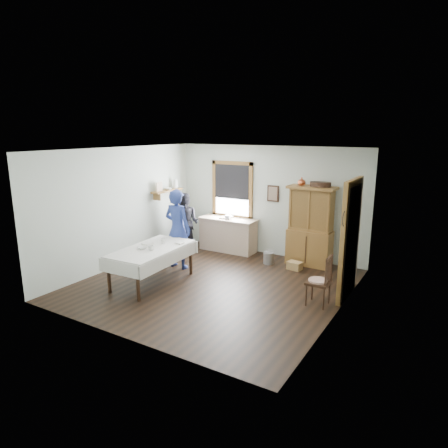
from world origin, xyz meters
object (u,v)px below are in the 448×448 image
at_px(pail, 269,258).
at_px(china_hutch, 310,226).
at_px(wicker_basket, 295,266).
at_px(work_counter, 228,235).
at_px(woman_blue, 178,232).
at_px(dining_table, 152,265).
at_px(figure_dark, 186,225).
at_px(spindle_chair, 319,280).

bearing_deg(pail, china_hutch, 27.55).
bearing_deg(wicker_basket, work_counter, 166.75).
height_order(pail, woman_blue, woman_blue).
xyz_separation_m(dining_table, woman_blue, (-0.13, 1.04, 0.46)).
xyz_separation_m(woman_blue, figure_dark, (-0.58, 1.08, -0.13)).
distance_m(pail, woman_blue, 2.22).
height_order(pail, wicker_basket, pail).
xyz_separation_m(china_hutch, dining_table, (-2.35, -2.77, -0.54)).
bearing_deg(work_counter, china_hutch, -0.08).
xyz_separation_m(pail, wicker_basket, (0.68, -0.07, -0.04)).
xyz_separation_m(china_hutch, wicker_basket, (-0.15, -0.50, -0.83)).
xyz_separation_m(china_hutch, spindle_chair, (0.89, -2.04, -0.45)).
bearing_deg(figure_dark, china_hutch, 4.01).
bearing_deg(woman_blue, china_hutch, -144.72).
bearing_deg(work_counter, wicker_basket, -14.00).
relative_size(pail, figure_dark, 0.19).
distance_m(china_hutch, wicker_basket, 0.98).
distance_m(dining_table, spindle_chair, 3.32).
bearing_deg(work_counter, spindle_chair, -34.09).
height_order(work_counter, pail, work_counter).
distance_m(work_counter, dining_table, 2.75).
xyz_separation_m(work_counter, dining_table, (-0.18, -2.74, -0.05)).
distance_m(work_counter, wicker_basket, 2.11).
distance_m(work_counter, china_hutch, 2.22).
bearing_deg(pail, wicker_basket, -6.13).
bearing_deg(woman_blue, wicker_basket, -151.88).
height_order(work_counter, wicker_basket, work_counter).
bearing_deg(china_hutch, work_counter, -178.90).
relative_size(wicker_basket, woman_blue, 0.19).
bearing_deg(spindle_chair, figure_dark, 160.38).
relative_size(china_hutch, woman_blue, 1.10).
bearing_deg(wicker_basket, pail, 173.87).
relative_size(work_counter, pail, 5.60).
height_order(pail, figure_dark, figure_dark).
relative_size(pail, woman_blue, 0.16).
bearing_deg(work_counter, dining_table, -94.41).
distance_m(dining_table, pail, 2.80).
xyz_separation_m(pail, figure_dark, (-2.23, -0.22, 0.57)).
xyz_separation_m(wicker_basket, figure_dark, (-2.91, -0.15, 0.61)).
height_order(work_counter, spindle_chair, spindle_chair).
bearing_deg(wicker_basket, dining_table, -134.16).
distance_m(work_counter, figure_dark, 1.12).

